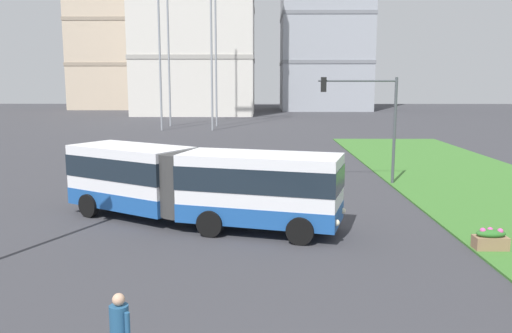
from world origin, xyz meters
TOP-DOWN VIEW (x-y plane):
  - articulated_bus at (-2.27, 13.69)m, footprint 11.69×6.93m
  - car_black_sedan at (-6.04, 25.17)m, footprint 4.48×2.19m
  - pedestrian_crossing at (-2.36, 2.40)m, footprint 0.48×0.40m
  - flower_planter_3 at (8.12, 10.23)m, footprint 1.10×0.56m
  - traffic_light_far_right at (6.28, 22.00)m, footprint 4.34×0.28m
  - apartment_tower_westcentre at (-11.08, 88.27)m, footprint 20.45×19.66m

SIDE VIEW (x-z plane):
  - flower_planter_3 at x=8.12m, z-range 0.06..0.80m
  - car_black_sedan at x=-6.04m, z-range -0.04..1.54m
  - pedestrian_crossing at x=-2.36m, z-range 0.13..1.87m
  - articulated_bus at x=-2.27m, z-range 0.15..3.15m
  - traffic_light_far_right at x=6.28m, z-range 1.15..7.09m
  - apartment_tower_westcentre at x=-11.08m, z-range 0.02..37.18m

